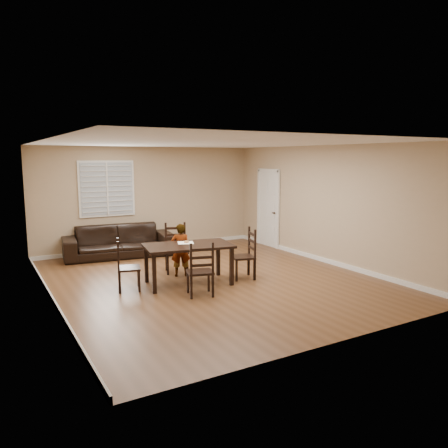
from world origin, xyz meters
The scene contains 11 objects.
ground centered at (0.00, 0.00, 0.00)m, with size 7.00×7.00×0.00m, color brown.
room centered at (0.04, 0.18, 1.81)m, with size 6.04×7.04×2.72m.
dining_table centered at (-0.52, -0.05, 0.68)m, with size 1.78×1.18×0.77m.
chair_near centered at (-0.33, 0.98, 0.47)m, with size 0.58×0.56×1.04m.
chair_far centered at (-0.67, -0.91, 0.44)m, with size 0.53×0.51×0.98m.
chair_left centered at (-1.75, 0.16, 0.43)m, with size 0.50×0.52×0.95m.
chair_right centered at (0.72, -0.27, 0.46)m, with size 0.54×0.56×1.02m.
child centered at (-0.42, 0.53, 0.55)m, with size 0.40×0.26×1.09m, color gray.
napkin centered at (-0.49, 0.13, 0.77)m, with size 0.30×0.30×0.00m, color white.
donut centered at (-0.47, 0.12, 0.80)m, with size 0.10×0.10×0.04m.
sofa centered at (-0.99, 2.95, 0.38)m, with size 2.62×1.02×0.76m, color black.
Camera 1 is at (-4.00, -7.49, 2.41)m, focal length 35.00 mm.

